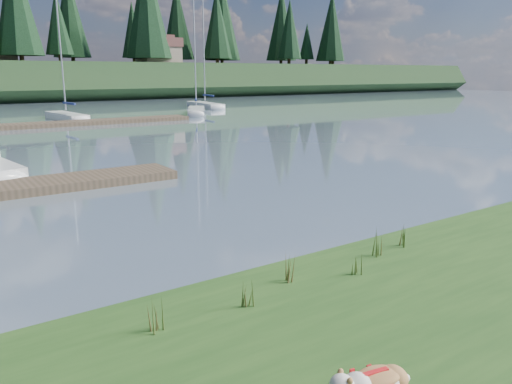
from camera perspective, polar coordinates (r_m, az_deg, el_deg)
dock_far at (r=39.22m, az=-25.76°, el=6.78°), size 26.00×2.20×0.30m
sailboat_bg_3 at (r=45.25m, az=-21.12°, el=8.16°), size 2.14×7.49×10.93m
sailboat_bg_4 at (r=48.90m, az=-6.83°, el=9.30°), size 4.81×7.31×11.10m
sailboat_bg_5 at (r=57.41m, az=-6.11°, el=9.92°), size 2.53×8.39×11.77m
weed_0 at (r=7.75m, az=-0.58°, el=-11.47°), size 0.17×0.14×0.54m
weed_1 at (r=8.57m, az=3.71°, el=-8.82°), size 0.17×0.14×0.59m
weed_2 at (r=10.06m, az=13.65°, el=-5.69°), size 0.17×0.14×0.61m
weed_3 at (r=7.22m, az=-11.46°, el=-13.48°), size 0.17×0.14×0.61m
weed_4 at (r=9.11m, az=11.32°, el=-8.29°), size 0.17×0.14×0.38m
weed_5 at (r=10.72m, az=16.55°, el=-4.96°), size 0.17×0.14×0.49m
mud_lip at (r=8.82m, az=-5.52°, el=-11.94°), size 60.00×0.50×0.14m
conifer_5 at (r=81.13m, az=-21.74°, el=17.55°), size 3.96×3.96×10.35m
conifer_6 at (r=83.56m, az=-12.35°, el=20.20°), size 7.04×7.04×17.00m
conifer_7 at (r=92.21m, az=-4.51°, el=18.67°), size 5.28×5.28×13.20m
conifer_8 at (r=96.07m, az=3.85°, el=18.07°), size 4.62×4.62×11.77m
conifer_9 at (r=106.83m, az=8.61°, el=18.22°), size 5.94×5.94×14.62m
house_2 at (r=84.71m, az=-11.08°, el=15.62°), size 6.30×5.30×4.65m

